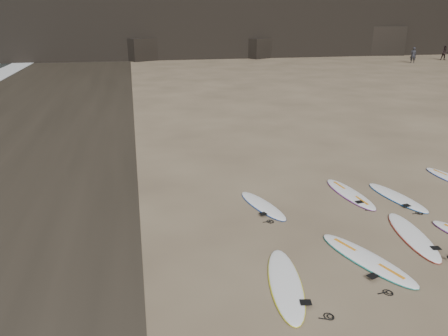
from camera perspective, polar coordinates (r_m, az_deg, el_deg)
The scene contains 9 objects.
ground at distance 11.93m, azimuth 25.83°, elevation -8.78°, with size 240.00×240.00×0.00m, color #897559.
surfboard_0 at distance 9.35m, azimuth 8.04°, elevation -14.64°, with size 0.64×2.67×0.10m, color white.
surfboard_1 at distance 10.55m, azimuth 18.15°, elevation -11.18°, with size 0.64×2.69×0.10m, color white.
surfboard_2 at distance 11.96m, azimuth 23.44°, elevation -8.09°, with size 0.62×2.58×0.09m, color white.
surfboard_5 at distance 12.67m, azimuth 5.07°, elevation -4.87°, with size 0.54×2.24×0.08m, color white.
surfboard_6 at distance 13.94m, azimuth 16.13°, elevation -3.22°, with size 0.61×2.53×0.09m, color white.
surfboard_7 at distance 14.15m, azimuth 21.66°, elevation -3.54°, with size 0.58×2.42×0.09m, color white.
person_a at distance 53.39m, azimuth 23.48°, elevation 13.38°, with size 0.62×0.41×1.70m, color black.
person_b at distance 58.32m, azimuth 26.87°, elevation 13.26°, with size 0.79×0.61×1.62m, color black.
Camera 1 is at (-6.94, -8.13, 5.29)m, focal length 35.00 mm.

